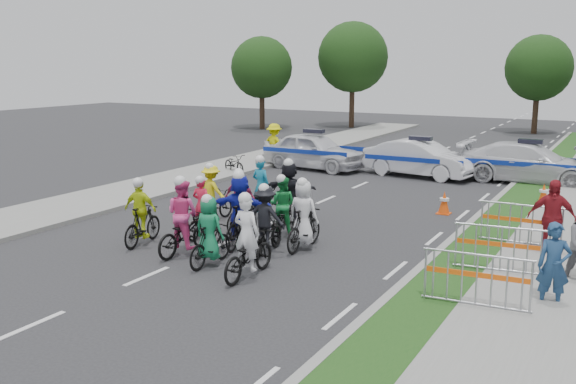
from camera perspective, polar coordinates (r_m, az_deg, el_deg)
The scene contains 33 objects.
ground at distance 14.36m, azimuth -12.45°, elevation -7.34°, with size 90.00×90.00×0.00m, color #28282B.
curb_right at distance 16.28m, azimuth 13.59°, elevation -4.92°, with size 0.20×60.00×0.12m, color gray.
grass_strip at distance 16.12m, azimuth 16.00°, elevation -5.22°, with size 1.20×60.00×0.11m, color #164215.
sidewalk_right at distance 15.85m, azimuth 22.37°, elevation -5.90°, with size 2.40×60.00×0.13m, color gray.
sidewalk_left at distance 22.19m, azimuth -16.62°, elevation -0.71°, with size 3.00×60.00×0.13m, color gray.
rider_0 at distance 13.81m, azimuth -3.59°, elevation -5.12°, with size 0.66×1.86×1.90m.
rider_1 at distance 14.67m, azimuth -6.96°, elevation -4.04°, with size 0.71×1.60×1.68m.
rider_2 at distance 15.63m, azimuth -9.27°, elevation -2.92°, with size 0.83×1.92×1.94m.
rider_3 at distance 16.64m, azimuth -12.88°, elevation -2.33°, with size 0.93×1.72×1.75m.
rider_4 at distance 15.44m, azimuth -1.98°, elevation -3.08°, with size 1.04×1.78×1.75m.
rider_5 at distance 16.03m, azimuth -4.21°, elevation -2.06°, with size 1.62×1.93×1.97m.
rider_6 at distance 17.15m, azimuth -7.59°, elevation -2.15°, with size 0.75×1.68×1.66m.
rider_7 at distance 15.81m, azimuth 1.40°, elevation -2.63°, with size 0.77×1.74×1.82m.
rider_8 at distance 16.84m, azimuth -0.47°, elevation -1.98°, with size 0.89×1.77×1.72m.
rider_9 at distance 17.46m, azimuth -4.22°, elevation -1.38°, with size 0.93×1.74×1.78m.
rider_10 at distance 18.74m, azimuth -6.78°, elevation -0.57°, with size 1.02×1.75×1.73m.
rider_11 at distance 18.30m, azimuth 0.15°, elevation -0.39°, with size 1.55×1.85×1.91m.
rider_12 at distance 18.97m, azimuth -2.35°, elevation -0.50°, with size 0.85×1.93×1.91m.
police_car_0 at distance 27.87m, azimuth 2.30°, elevation 3.68°, with size 1.85×4.61×1.57m, color silver.
police_car_1 at distance 26.48m, azimuth 11.64°, elevation 2.94°, with size 1.57×4.49×1.48m, color silver.
police_car_2 at distance 26.30m, azimuth 20.65°, elevation 2.43°, with size 2.13×5.24×1.52m, color silver.
spectator_0 at distance 13.04m, azimuth 22.54°, elevation -6.08°, with size 0.60×0.40×1.66m, color navy.
spectator_2 at distance 16.47m, azimuth 22.38°, elevation -2.15°, with size 1.09×0.46×1.87m, color maroon.
marshal_hiviz at distance 28.81m, azimuth -1.23°, elevation 4.25°, with size 1.21×0.70×1.88m, color #D8D70B.
barrier_0 at distance 12.46m, azimuth 16.41°, elevation -7.75°, with size 2.00×0.50×1.12m, color #A5A8AD, non-canonical shape.
barrier_1 at distance 14.61m, azimuth 18.40°, elevation -5.04°, with size 2.00×0.50×1.12m, color #A5A8AD, non-canonical shape.
barrier_2 at distance 16.97m, azimuth 19.97°, elevation -2.87°, with size 2.00×0.50×1.12m, color #A5A8AD, non-canonical shape.
cone_0 at distance 20.16m, azimuth 13.72°, elevation -0.95°, with size 0.40×0.40×0.70m.
cone_1 at distance 22.46m, azimuth 21.77°, elevation -0.19°, with size 0.40×0.40×0.70m.
parked_bike at distance 26.74m, azimuth -4.80°, elevation 2.51°, with size 0.55×1.57×0.83m, color black.
tree_0 at distance 44.58m, azimuth -2.35°, elevation 10.99°, with size 4.20×4.20×6.30m.
tree_3 at distance 45.85m, azimuth 5.77°, elevation 11.83°, with size 4.90×4.90×7.35m.
tree_4 at distance 44.55m, azimuth 21.39°, elevation 10.22°, with size 4.20×4.20×6.30m.
Camera 1 is at (9.09, -10.12, 4.57)m, focal length 40.00 mm.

